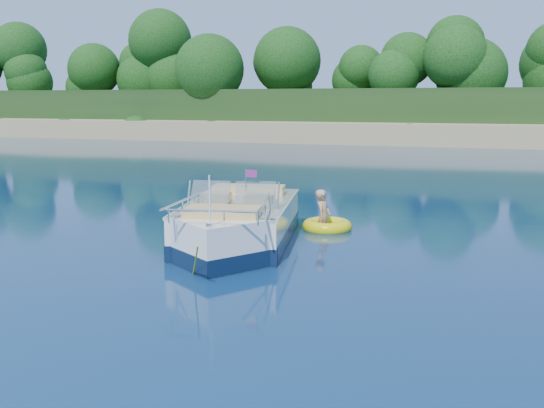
# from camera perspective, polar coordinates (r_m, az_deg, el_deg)

# --- Properties ---
(ground) EXTENTS (160.00, 160.00, 0.00)m
(ground) POSITION_cam_1_polar(r_m,az_deg,el_deg) (10.39, -15.53, -8.12)
(ground) COLOR #09163F
(ground) RESTS_ON ground
(shoreline) EXTENTS (170.00, 59.00, 6.00)m
(shoreline) POSITION_cam_1_polar(r_m,az_deg,el_deg) (72.17, 14.20, 7.74)
(shoreline) COLOR tan
(shoreline) RESTS_ON ground
(treeline) EXTENTS (150.00, 7.12, 8.19)m
(treeline) POSITION_cam_1_polar(r_m,az_deg,el_deg) (49.54, 12.33, 12.33)
(treeline) COLOR black
(treeline) RESTS_ON ground
(motorboat) EXTENTS (2.93, 6.16, 2.07)m
(motorboat) POSITION_cam_1_polar(r_m,az_deg,el_deg) (13.19, -3.35, -2.19)
(motorboat) COLOR white
(motorboat) RESTS_ON ground
(tow_tube) EXTENTS (1.37, 1.37, 0.32)m
(tow_tube) POSITION_cam_1_polar(r_m,az_deg,el_deg) (14.90, 5.21, -2.07)
(tow_tube) COLOR yellow
(tow_tube) RESTS_ON ground
(boy) EXTENTS (0.37, 0.76, 1.48)m
(boy) POSITION_cam_1_polar(r_m,az_deg,el_deg) (14.91, 4.85, -2.39)
(boy) COLOR tan
(boy) RESTS_ON ground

